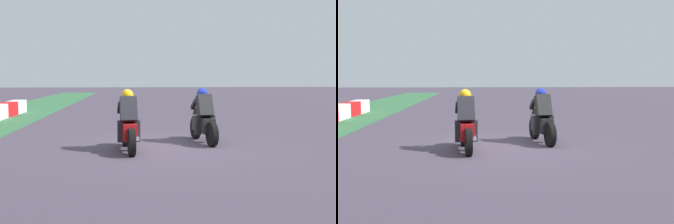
% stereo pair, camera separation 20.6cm
% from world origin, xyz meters
% --- Properties ---
extents(ground_plane, '(120.00, 120.00, 0.00)m').
position_xyz_m(ground_plane, '(0.00, 0.00, 0.00)').
color(ground_plane, '#433A49').
extents(rider_lane_a, '(2.04, 0.60, 1.51)m').
position_xyz_m(rider_lane_a, '(0.64, -1.16, 0.62)').
color(rider_lane_a, black).
rests_on(rider_lane_a, ground_plane).
extents(rider_lane_b, '(2.04, 0.57, 1.51)m').
position_xyz_m(rider_lane_b, '(-0.43, 0.91, 0.62)').
color(rider_lane_b, black).
rests_on(rider_lane_b, ground_plane).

